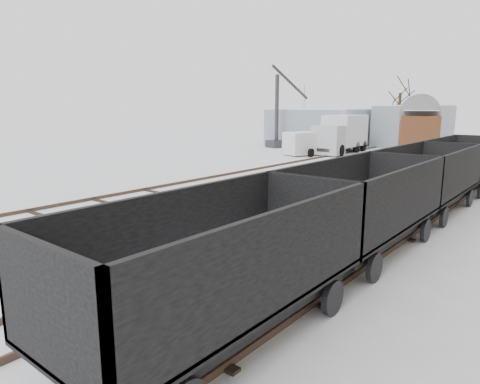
# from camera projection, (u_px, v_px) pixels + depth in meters

# --- Properties ---
(ground) EXTENTS (120.00, 120.00, 0.00)m
(ground) POSITION_uv_depth(u_px,v_px,m) (128.00, 244.00, 13.54)
(ground) COLOR white
(ground) RESTS_ON ground
(tracks) EXTENTS (13.90, 52.00, 0.16)m
(tracks) POSITION_uv_depth(u_px,v_px,m) (331.00, 183.00, 23.92)
(tracks) COLOR black
(tracks) RESTS_ON ground
(shed_left) EXTENTS (10.00, 8.00, 4.10)m
(shed_left) POSITION_uv_depth(u_px,v_px,m) (320.00, 127.00, 48.57)
(shed_left) COLOR #939CA6
(shed_left) RESTS_ON ground
(shed_right) EXTENTS (7.00, 6.00, 4.50)m
(shed_right) POSITION_uv_depth(u_px,v_px,m) (413.00, 126.00, 45.99)
(shed_right) COLOR #939CA6
(shed_right) RESTS_ON ground
(ground_frame) EXTENTS (1.35, 0.61, 1.49)m
(ground_frame) POSITION_uv_depth(u_px,v_px,m) (140.00, 275.00, 10.31)
(ground_frame) COLOR black
(ground_frame) RESTS_ON ground
(worker) EXTENTS (0.59, 0.78, 1.92)m
(worker) POSITION_uv_depth(u_px,v_px,m) (162.00, 254.00, 9.79)
(worker) COLOR black
(worker) RESTS_ON ground
(freight_wagon_a) EXTENTS (2.62, 6.55, 2.68)m
(freight_wagon_a) POSITION_uv_depth(u_px,v_px,m) (222.00, 286.00, 7.87)
(freight_wagon_a) COLOR black
(freight_wagon_a) RESTS_ON ground
(freight_wagon_b) EXTENTS (2.62, 6.55, 2.68)m
(freight_wagon_b) POSITION_uv_depth(u_px,v_px,m) (364.00, 218.00, 12.74)
(freight_wagon_b) COLOR black
(freight_wagon_b) RESTS_ON ground
(freight_wagon_c) EXTENTS (2.62, 6.55, 2.68)m
(freight_wagon_c) POSITION_uv_depth(u_px,v_px,m) (428.00, 187.00, 17.61)
(freight_wagon_c) COLOR black
(freight_wagon_c) RESTS_ON ground
(freight_wagon_d) EXTENTS (2.62, 6.55, 2.68)m
(freight_wagon_d) POSITION_uv_depth(u_px,v_px,m) (464.00, 170.00, 22.47)
(freight_wagon_d) COLOR black
(freight_wagon_d) RESTS_ON ground
(box_van_wagon) EXTENTS (4.47, 5.96, 4.06)m
(box_van_wagon) POSITION_uv_depth(u_px,v_px,m) (418.00, 133.00, 32.04)
(box_van_wagon) COLOR black
(box_van_wagon) RESTS_ON ground
(lorry) EXTENTS (2.85, 7.90, 3.54)m
(lorry) POSITION_uv_depth(u_px,v_px,m) (341.00, 134.00, 40.25)
(lorry) COLOR black
(lorry) RESTS_ON ground
(panel_van) EXTENTS (3.73, 5.17, 2.09)m
(panel_van) POSITION_uv_depth(u_px,v_px,m) (310.00, 143.00, 38.70)
(panel_van) COLOR silver
(panel_van) RESTS_ON ground
(crane) EXTENTS (2.19, 5.15, 8.64)m
(crane) POSITION_uv_depth(u_px,v_px,m) (278.00, 126.00, 45.89)
(crane) COLOR #2D2D32
(crane) RESTS_ON ground
(tree_far_left) EXTENTS (0.30, 0.30, 5.73)m
(tree_far_left) POSITION_uv_depth(u_px,v_px,m) (398.00, 121.00, 44.93)
(tree_far_left) COLOR black
(tree_far_left) RESTS_ON ground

